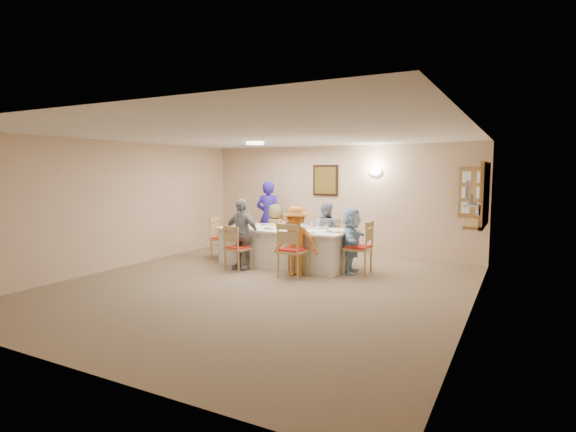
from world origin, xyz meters
The scene contains 49 objects.
ground centered at (0.00, 0.00, 0.00)m, with size 7.00×7.00×0.00m, color brown.
room_walls centered at (0.00, 0.00, 1.51)m, with size 7.00×7.00×7.00m.
wall_picture centered at (-0.30, 3.46, 1.70)m, with size 0.62×0.05×0.72m.
wall_sconce centered at (0.90, 3.44, 1.90)m, with size 0.26×0.09×0.18m, color white.
ceiling_light centered at (-1.00, 1.50, 2.47)m, with size 0.36×0.36×0.05m, color white.
serving_hatch centered at (3.21, 2.40, 1.50)m, with size 0.06×1.50×1.15m, color olive.
hatch_sill centered at (3.09, 2.40, 0.97)m, with size 0.30×1.50×0.05m, color olive.
shutter_door centered at (2.95, 3.16, 1.50)m, with size 0.55×0.04×1.00m, color olive.
fan_shelf centered at (3.13, 1.05, 1.40)m, with size 0.22×0.36×0.03m, color white.
desk_fan centered at (3.10, 1.05, 1.55)m, with size 0.30×0.30×0.28m, color #A5A5A8, non-canonical shape.
dining_table centered at (-0.43, 1.69, 0.38)m, with size 2.65×1.12×0.76m, color silver.
chair_back_left centered at (-1.03, 2.49, 0.48)m, with size 0.46×0.46×0.96m, color tan, non-canonical shape.
chair_back_right centered at (0.17, 2.49, 0.46)m, with size 0.44×0.44×0.91m, color tan, non-canonical shape.
chair_front_left centered at (-1.03, 0.89, 0.44)m, with size 0.42×0.42×0.89m, color tan, non-canonical shape.
chair_front_right centered at (0.17, 0.89, 0.50)m, with size 0.48×0.48×1.00m, color tan, non-canonical shape.
chair_left_end centered at (-1.98, 1.69, 0.46)m, with size 0.44×0.44×0.92m, color tan, non-canonical shape.
chair_right_end centered at (1.12, 1.69, 0.50)m, with size 0.48×0.48×1.01m, color tan, non-canonical shape.
diner_back_left centered at (-1.03, 2.37, 0.60)m, with size 0.64×0.47×1.19m, color olive.
diner_back_right centered at (0.17, 2.37, 0.64)m, with size 0.63×0.49×1.28m, color #8B9AB5.
diner_front_left centered at (-1.03, 1.01, 0.69)m, with size 0.83×0.37×1.39m, color gray.
diner_front_right centered at (0.17, 1.01, 0.64)m, with size 0.89×0.60×1.28m, color orange.
diner_right_end centered at (0.99, 1.69, 0.62)m, with size 0.58×1.19×1.23m, color #9FCAF4.
caregiver centered at (-1.48, 2.84, 0.85)m, with size 0.67×0.49×1.69m, color #291999.
placemat_fl centered at (-1.03, 1.27, 0.76)m, with size 0.35×0.26×0.01m, color #472B19.
plate_fl centered at (-1.03, 1.27, 0.77)m, with size 0.23×0.23×0.01m, color white.
napkin_fl centered at (-0.85, 1.22, 0.77)m, with size 0.14×0.14×0.01m, color yellow.
placemat_fr centered at (0.17, 1.27, 0.76)m, with size 0.37×0.27×0.01m, color #472B19.
plate_fr centered at (0.17, 1.27, 0.77)m, with size 0.23×0.23×0.01m, color white.
napkin_fr centered at (0.35, 1.22, 0.77)m, with size 0.13×0.13×0.01m, color yellow.
placemat_bl centered at (-1.03, 2.11, 0.76)m, with size 0.32×0.24×0.01m, color #472B19.
plate_bl centered at (-1.03, 2.11, 0.77)m, with size 0.23×0.23×0.01m, color white.
napkin_bl centered at (-0.85, 2.06, 0.77)m, with size 0.15×0.15×0.01m, color yellow.
placemat_br centered at (0.17, 2.11, 0.76)m, with size 0.36×0.27×0.01m, color #472B19.
plate_br centered at (0.17, 2.11, 0.77)m, with size 0.24×0.24×0.01m, color white.
napkin_br centered at (0.35, 2.06, 0.77)m, with size 0.13×0.13×0.01m, color yellow.
placemat_le centered at (-1.53, 1.69, 0.76)m, with size 0.36×0.27×0.01m, color #472B19.
plate_le centered at (-1.53, 1.69, 0.77)m, with size 0.23×0.23×0.01m, color white.
napkin_le centered at (-1.35, 1.64, 0.77)m, with size 0.13×0.13×0.01m, color yellow.
placemat_re centered at (0.69, 1.69, 0.76)m, with size 0.35×0.26×0.01m, color #472B19.
plate_re centered at (0.69, 1.69, 0.77)m, with size 0.23×0.23×0.01m, color white.
napkin_re centered at (0.87, 1.64, 0.77)m, with size 0.14×0.14×0.01m, color yellow.
teacup_a centered at (-1.25, 1.37, 0.81)m, with size 0.13×0.13×0.09m, color white.
teacup_b centered at (-0.06, 2.22, 0.80)m, with size 0.12×0.12×0.09m, color white.
bowl_a centered at (-0.67, 1.47, 0.79)m, with size 0.23×0.23×0.05m, color white.
bowl_b centered at (-0.12, 1.97, 0.79)m, with size 0.21×0.21×0.06m, color white.
condiment_ketchup centered at (-0.46, 1.70, 0.88)m, with size 0.11×0.11×0.24m, color red.
condiment_brown centered at (-0.38, 1.79, 0.85)m, with size 0.10×0.10×0.18m, color #3B210F.
condiment_malt centered at (-0.29, 1.69, 0.83)m, with size 0.11×0.11×0.14m, color #3B210F.
drinking_glass centered at (-0.58, 1.74, 0.82)m, with size 0.07×0.07×0.10m, color silver.
Camera 1 is at (3.83, -6.23, 1.91)m, focal length 28.00 mm.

